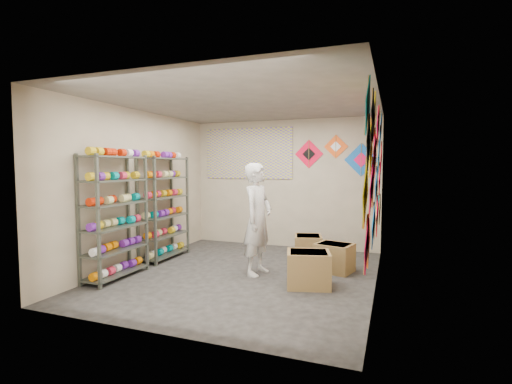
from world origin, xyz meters
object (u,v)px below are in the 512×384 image
at_px(shopkeeper, 258,219).
at_px(carton_c, 308,248).
at_px(carton_b, 334,258).
at_px(shelf_rack_back, 164,208).
at_px(carton_a, 308,269).
at_px(shelf_rack_front, 115,217).

xyz_separation_m(shopkeeper, carton_c, (0.57, 1.12, -0.66)).
xyz_separation_m(carton_b, carton_c, (-0.56, 0.55, 0.00)).
bearing_deg(shelf_rack_back, carton_a, -13.24).
bearing_deg(carton_a, shopkeeper, 144.54).
xyz_separation_m(shelf_rack_back, carton_b, (3.11, 0.22, -0.72)).
relative_size(carton_b, carton_c, 1.07).
xyz_separation_m(shelf_rack_front, carton_b, (3.11, 1.52, -0.72)).
height_order(shelf_rack_back, carton_c, shelf_rack_back).
bearing_deg(carton_c, shelf_rack_front, -155.69).
bearing_deg(carton_c, shopkeeper, -131.72).
bearing_deg(carton_c, carton_b, -59.47).
distance_m(shopkeeper, carton_b, 1.42).
bearing_deg(shelf_rack_back, carton_b, 3.99).
distance_m(carton_a, carton_b, 0.92).
xyz_separation_m(shelf_rack_back, carton_a, (2.88, -0.68, -0.70)).
height_order(shelf_rack_front, carton_b, shelf_rack_front).
distance_m(shelf_rack_back, carton_c, 2.76).
relative_size(shelf_rack_front, carton_c, 3.60).
bearing_deg(carton_b, shopkeeper, -138.58).
distance_m(shelf_rack_front, carton_c, 3.36).
relative_size(shelf_rack_front, shopkeeper, 1.07).
bearing_deg(carton_a, carton_b, 60.01).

